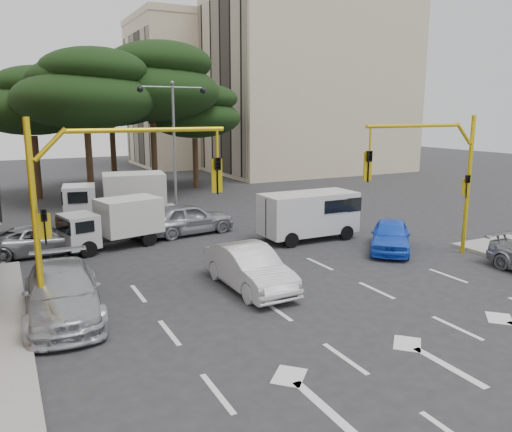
{
  "coord_description": "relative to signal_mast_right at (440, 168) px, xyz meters",
  "views": [
    {
      "loc": [
        -9.31,
        -12.81,
        6.11
      ],
      "look_at": [
        0.59,
        6.49,
        1.6
      ],
      "focal_mm": 35.0,
      "sensor_mm": 36.0,
      "label": 1
    }
  ],
  "objects": [
    {
      "name": "car_silver_wagon",
      "position": [
        -14.8,
        0.58,
        -3.11
      ],
      "size": [
        2.55,
        5.5,
        1.55
      ],
      "primitive_type": "imported",
      "rotation": [
        0.0,
        0.0,
        -0.07
      ],
      "color": "#ABAFB4",
      "rests_on": "ground"
    },
    {
      "name": "ground",
      "position": [
        -6.8,
        -1.99,
        -3.88
      ],
      "size": [
        120.0,
        120.0,
        0.0
      ],
      "primitive_type": "plane",
      "color": "#28282B",
      "rests_on": "ground"
    },
    {
      "name": "car_white_hatch",
      "position": [
        -8.66,
        0.25,
        -3.13
      ],
      "size": [
        1.7,
        4.63,
        1.51
      ],
      "primitive_type": "imported",
      "rotation": [
        0.0,
        0.0,
        0.02
      ],
      "color": "silver",
      "rests_on": "ground"
    },
    {
      "name": "apartment_beige_far",
      "position": [
        6.15,
        42.01,
        4.47
      ],
      "size": [
        16.2,
        12.15,
        16.7
      ],
      "color": "beige",
      "rests_on": "ground"
    },
    {
      "name": "car_silver_cross_b",
      "position": [
        -7.85,
        8.94,
        -3.07
      ],
      "size": [
        4.94,
        2.43,
        1.62
      ],
      "primitive_type": "imported",
      "rotation": [
        0.0,
        0.0,
        1.68
      ],
      "color": "#9EA1A6",
      "rests_on": "ground"
    },
    {
      "name": "street_lamp_center",
      "position": [
        -6.8,
        14.01,
        1.54
      ],
      "size": [
        4.16,
        0.36,
        7.77
      ],
      "color": "slate",
      "rests_on": "median_strip"
    },
    {
      "name": "pine_left_near",
      "position": [
        -10.75,
        19.96,
        3.72
      ],
      "size": [
        9.15,
        9.15,
        10.23
      ],
      "color": "#382616",
      "rests_on": "ground"
    },
    {
      "name": "median_strip",
      "position": [
        -6.8,
        14.01,
        -3.81
      ],
      "size": [
        1.4,
        6.0,
        0.15
      ],
      "primitive_type": "cube",
      "color": "gray",
      "rests_on": "ground"
    },
    {
      "name": "signal_mast_left",
      "position": [
        -13.61,
        0.0,
        0.0
      ],
      "size": [
        5.79,
        0.37,
        6.0
      ],
      "color": "gold",
      "rests_on": "ground"
    },
    {
      "name": "car_blue_compact",
      "position": [
        -0.8,
        1.78,
        -3.18
      ],
      "size": [
        4.03,
        4.17,
        1.41
      ],
      "primitive_type": "imported",
      "rotation": [
        0.0,
        0.0,
        -0.75
      ],
      "color": "blue",
      "rests_on": "ground"
    },
    {
      "name": "box_truck_b",
      "position": [
        -10.47,
        13.51,
        -2.51
      ],
      "size": [
        5.9,
        3.2,
        2.76
      ],
      "primitive_type": null,
      "rotation": [
        0.0,
        0.0,
        1.41
      ],
      "color": "silver",
      "rests_on": "ground"
    },
    {
      "name": "van_white",
      "position": [
        -2.96,
        5.23,
        -2.71
      ],
      "size": [
        4.7,
        2.15,
        2.35
      ],
      "primitive_type": null,
      "rotation": [
        0.0,
        0.0,
        -1.58
      ],
      "color": "silver",
      "rests_on": "ground"
    },
    {
      "name": "signal_mast_right",
      "position": [
        0.0,
        0.0,
        0.0
      ],
      "size": [
        5.79,
        0.37,
        6.0
      ],
      "color": "gold",
      "rests_on": "ground"
    },
    {
      "name": "pine_right",
      "position": [
        -1.75,
        23.96,
        2.33
      ],
      "size": [
        7.49,
        7.49,
        8.37
      ],
      "color": "#382616",
      "rests_on": "ground"
    },
    {
      "name": "pine_center",
      "position": [
        -5.75,
        21.96,
        4.41
      ],
      "size": [
        9.98,
        9.98,
        11.16
      ],
      "color": "#382616",
      "rests_on": "ground"
    },
    {
      "name": "pine_back",
      "position": [
        -7.75,
        26.96,
        3.72
      ],
      "size": [
        9.15,
        9.15,
        10.23
      ],
      "color": "#382616",
      "rests_on": "ground"
    },
    {
      "name": "pine_left_far",
      "position": [
        -13.75,
        23.96,
        3.03
      ],
      "size": [
        8.32,
        8.32,
        9.3
      ],
      "color": "#382616",
      "rests_on": "ground"
    },
    {
      "name": "apartment_beige_near",
      "position": [
        13.15,
        30.01,
        5.47
      ],
      "size": [
        20.2,
        12.15,
        18.7
      ],
      "color": "beige",
      "rests_on": "ground"
    },
    {
      "name": "car_silver_cross_a",
      "position": [
        -14.8,
        8.37,
        -3.25
      ],
      "size": [
        4.59,
        2.14,
        1.27
      ],
      "primitive_type": "imported",
      "rotation": [
        0.0,
        0.0,
        1.58
      ],
      "color": "#94979B",
      "rests_on": "ground"
    },
    {
      "name": "box_truck_a",
      "position": [
        -11.79,
        8.01,
        -2.78
      ],
      "size": [
        4.82,
        2.85,
        2.22
      ],
      "primitive_type": null,
      "rotation": [
        0.0,
        0.0,
        1.8
      ],
      "color": "silver",
      "rests_on": "ground"
    }
  ]
}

